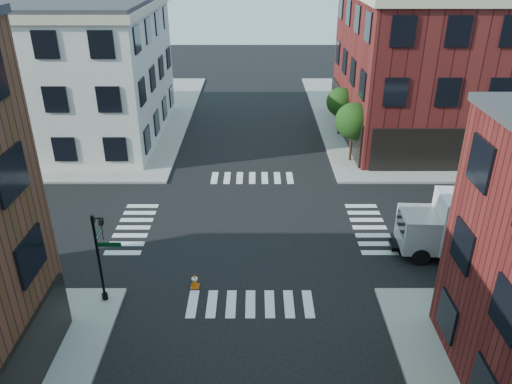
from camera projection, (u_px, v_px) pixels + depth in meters
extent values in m
plane|color=black|center=(251.00, 228.00, 29.51)|extent=(120.00, 120.00, 0.00)
cube|color=gray|center=(470.00, 117.00, 48.29)|extent=(30.00, 30.00, 0.15)
cube|color=gray|center=(37.00, 117.00, 48.26)|extent=(30.00, 30.00, 0.15)
cube|color=#491212|center=(500.00, 66.00, 41.17)|extent=(25.00, 16.00, 12.00)
cube|color=beige|center=(24.00, 72.00, 41.37)|extent=(22.00, 16.00, 11.00)
cylinder|color=black|center=(350.00, 151.00, 38.07)|extent=(0.18, 0.18, 1.47)
cylinder|color=black|center=(351.00, 142.00, 37.75)|extent=(0.12, 0.12, 1.47)
sphere|color=#15320D|center=(353.00, 121.00, 37.00)|extent=(2.69, 2.69, 2.69)
sphere|color=#15320D|center=(356.00, 128.00, 37.15)|extent=(1.85, 1.85, 1.85)
cylinder|color=black|center=(339.00, 126.00, 43.48)|extent=(0.18, 0.18, 1.33)
cylinder|color=black|center=(339.00, 119.00, 43.18)|extent=(0.12, 0.12, 1.33)
sphere|color=#15320D|center=(341.00, 102.00, 42.50)|extent=(2.43, 2.43, 2.43)
sphere|color=#15320D|center=(343.00, 108.00, 42.63)|extent=(1.67, 1.67, 1.67)
cylinder|color=black|center=(99.00, 261.00, 22.39)|extent=(0.12, 0.12, 4.60)
cylinder|color=black|center=(105.00, 296.00, 23.28)|extent=(0.28, 0.28, 0.30)
cube|color=#053819|center=(109.00, 245.00, 22.02)|extent=(1.10, 0.03, 0.22)
cube|color=#053819|center=(99.00, 233.00, 22.40)|extent=(0.03, 1.10, 0.22)
imported|color=black|center=(103.00, 229.00, 21.77)|extent=(0.22, 0.18, 1.10)
imported|color=black|center=(94.00, 226.00, 21.99)|extent=(0.18, 0.22, 1.10)
cube|color=silver|center=(491.00, 223.00, 25.99)|extent=(5.72, 2.70, 3.00)
cube|color=maroon|center=(500.00, 235.00, 24.90)|extent=(2.12, 0.15, 0.68)
cube|color=maroon|center=(483.00, 211.00, 27.09)|extent=(2.12, 0.15, 0.68)
cube|color=#A7A8AA|center=(418.00, 229.00, 26.40)|extent=(2.05, 2.42, 1.93)
cube|color=black|center=(402.00, 223.00, 26.29)|extent=(0.19, 1.84, 0.87)
cube|color=black|center=(463.00, 247.00, 26.74)|extent=(7.77, 1.36, 0.24)
cylinder|color=black|center=(420.00, 256.00, 25.94)|extent=(0.98, 0.39, 0.97)
cylinder|color=black|center=(411.00, 236.00, 27.76)|extent=(0.98, 0.39, 0.97)
cylinder|color=black|center=(488.00, 258.00, 25.78)|extent=(0.98, 0.39, 0.97)
cylinder|color=black|center=(475.00, 238.00, 27.60)|extent=(0.98, 0.39, 0.97)
cube|color=#E7570A|center=(195.00, 287.00, 24.40)|extent=(0.41, 0.41, 0.04)
cone|color=#E7570A|center=(195.00, 281.00, 24.24)|extent=(0.39, 0.39, 0.75)
cylinder|color=white|center=(195.00, 279.00, 24.19)|extent=(0.29, 0.29, 0.09)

